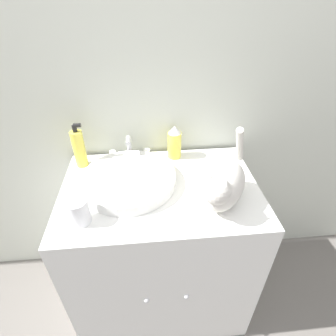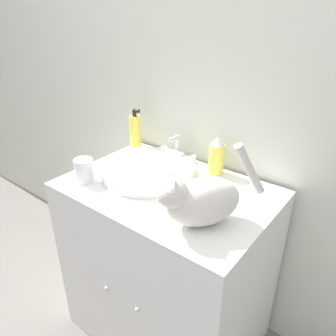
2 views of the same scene
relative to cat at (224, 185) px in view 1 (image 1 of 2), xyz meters
name	(u,v)px [view 1 (image 1 of 2)]	position (x,y,z in m)	size (l,w,h in m)	color
wall_back	(153,60)	(-0.23, 0.45, 0.34)	(6.00, 0.05, 2.50)	silver
vanity_cabinet	(162,248)	(-0.23, 0.12, -0.50)	(0.83, 0.58, 0.82)	white
sink_basin	(129,179)	(-0.36, 0.16, -0.07)	(0.40, 0.40, 0.05)	white
faucet	(129,149)	(-0.36, 0.36, -0.05)	(0.20, 0.08, 0.12)	silver
cat	(224,185)	(0.00, 0.00, 0.00)	(0.26, 0.35, 0.27)	silver
soap_bottle	(79,148)	(-0.58, 0.32, 0.00)	(0.06, 0.05, 0.21)	#EADB4C
spray_bottle	(174,142)	(-0.14, 0.35, -0.01)	(0.07, 0.07, 0.17)	#EADB4C
cup	(79,212)	(-0.53, -0.04, -0.04)	(0.08, 0.08, 0.10)	white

